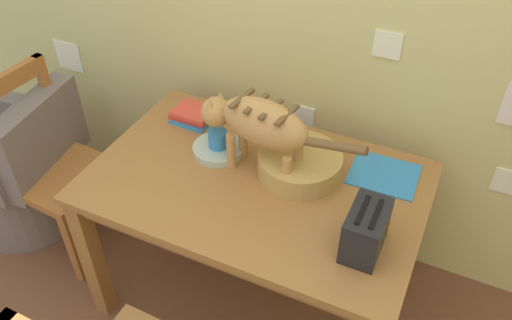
{
  "coord_description": "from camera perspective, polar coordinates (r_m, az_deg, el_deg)",
  "views": [
    {
      "loc": [
        0.54,
        -0.26,
        2.09
      ],
      "look_at": [
        -0.1,
        1.1,
        0.83
      ],
      "focal_mm": 36.64,
      "sensor_mm": 36.0,
      "label": 1
    }
  ],
  "objects": [
    {
      "name": "cat",
      "position": [
        1.94,
        0.24,
        3.98
      ],
      "size": [
        0.68,
        0.2,
        0.33
      ],
      "rotation": [
        0.0,
        0.0,
        1.43
      ],
      "color": "tan",
      "rests_on": "dining_table"
    },
    {
      "name": "book_stack",
      "position": [
        2.34,
        -6.88,
        4.93
      ],
      "size": [
        0.19,
        0.15,
        0.06
      ],
      "color": "#2E85CA",
      "rests_on": "dining_table"
    },
    {
      "name": "dining_table",
      "position": [
        2.09,
        -0.0,
        -4.0
      ],
      "size": [
        1.29,
        0.83,
        0.73
      ],
      "color": "#9F6634",
      "rests_on": "ground_plane"
    },
    {
      "name": "coffee_mug",
      "position": [
        2.12,
        -4.12,
        2.3
      ],
      "size": [
        0.12,
        0.08,
        0.08
      ],
      "color": "#317FC5",
      "rests_on": "saucer_bowl"
    },
    {
      "name": "wooden_chair_near",
      "position": [
        2.67,
        -21.09,
        -0.98
      ],
      "size": [
        0.45,
        0.45,
        0.93
      ],
      "rotation": [
        0.0,
        0.0,
        -1.65
      ],
      "color": "#A7622E",
      "rests_on": "ground_plane"
    },
    {
      "name": "saucer_bowl",
      "position": [
        2.15,
        -4.14,
        1.21
      ],
      "size": [
        0.21,
        0.21,
        0.03
      ],
      "primitive_type": "cylinder",
      "color": "#AFBBA8",
      "rests_on": "dining_table"
    },
    {
      "name": "wicker_basket",
      "position": [
        2.03,
        4.8,
        -0.42
      ],
      "size": [
        0.33,
        0.33,
        0.09
      ],
      "color": "tan",
      "rests_on": "dining_table"
    },
    {
      "name": "wicker_armchair",
      "position": [
        2.98,
        -24.14,
        -1.7
      ],
      "size": [
        0.63,
        0.65,
        0.78
      ],
      "rotation": [
        0.0,
        0.0,
        1.69
      ],
      "color": "slate",
      "rests_on": "ground_plane"
    },
    {
      "name": "magazine",
      "position": [
        2.11,
        13.79,
        -1.53
      ],
      "size": [
        0.27,
        0.23,
        0.01
      ],
      "primitive_type": "cube",
      "rotation": [
        0.0,
        0.0,
        0.03
      ],
      "color": "#3085C9",
      "rests_on": "dining_table"
    },
    {
      "name": "toaster",
      "position": [
        1.76,
        11.89,
        -7.54
      ],
      "size": [
        0.12,
        0.2,
        0.18
      ],
      "color": "black",
      "rests_on": "dining_table"
    },
    {
      "name": "wall_rear",
      "position": [
        2.18,
        9.2,
        16.79
      ],
      "size": [
        4.32,
        0.11,
        2.5
      ],
      "color": "#D6CB81",
      "rests_on": "ground_plane"
    }
  ]
}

